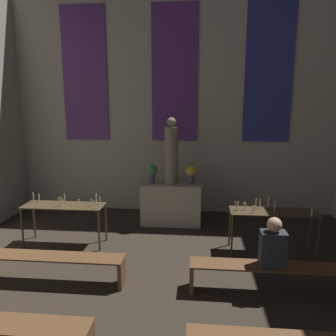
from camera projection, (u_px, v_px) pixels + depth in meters
name	position (u px, v px, depth m)	size (l,w,h in m)	color
wall_back	(175.00, 97.00, 8.00)	(8.12, 0.16, 5.71)	#B2AD9E
altar	(171.00, 203.00, 7.54)	(1.35, 0.62, 0.95)	#BCB29E
statue	(171.00, 153.00, 7.30)	(0.30, 0.30, 1.49)	gray
flower_vase_left	(152.00, 172.00, 7.43)	(0.24, 0.24, 0.44)	#4C5666
flower_vase_right	(191.00, 173.00, 7.35)	(0.24, 0.24, 0.44)	#4C5666
candle_rack_left	(64.00, 209.00, 6.37)	(1.57, 0.52, 1.00)	#473823
candle_rack_right	(273.00, 216.00, 6.01)	(1.57, 0.52, 1.01)	#473823
pew_back_left	(53.00, 262.00, 5.07)	(2.24, 0.36, 0.44)	brown
pew_back_right	(267.00, 272.00, 4.78)	(2.24, 0.36, 0.44)	brown
person_seated	(273.00, 245.00, 4.69)	(0.36, 0.24, 0.73)	#282D38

